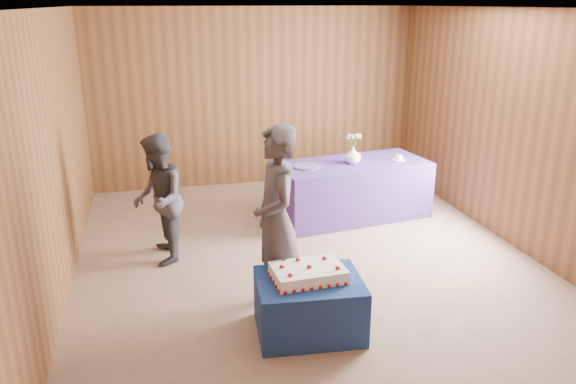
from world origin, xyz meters
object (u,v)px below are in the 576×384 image
object	(u,v)px
serving_table	(351,190)
cake_table	(309,306)
guest_left	(276,221)
guest_right	(158,200)
sheet_cake	(308,273)
vase	(353,155)

from	to	relation	value
serving_table	cake_table	bearing A→B (deg)	-124.83
serving_table	guest_left	bearing A→B (deg)	-133.31
cake_table	guest_left	world-z (taller)	guest_left
serving_table	guest_right	world-z (taller)	guest_right
sheet_cake	vase	distance (m)	2.85
sheet_cake	guest_left	xyz separation A→B (m)	(-0.18, 0.45, 0.32)
serving_table	sheet_cake	bearing A→B (deg)	-125.13
cake_table	serving_table	size ratio (longest dim) A/B	0.45
sheet_cake	guest_right	xyz separation A→B (m)	(-1.20, 1.75, 0.16)
cake_table	vase	bearing A→B (deg)	67.80
serving_table	guest_left	world-z (taller)	guest_left
sheet_cake	guest_right	world-z (taller)	guest_right
sheet_cake	guest_right	distance (m)	2.13
guest_left	sheet_cake	bearing A→B (deg)	19.95
cake_table	guest_left	bearing A→B (deg)	116.24
cake_table	guest_right	size ratio (longest dim) A/B	0.63
sheet_cake	vase	bearing A→B (deg)	59.47
guest_right	sheet_cake	bearing A→B (deg)	35.65
guest_left	guest_right	bearing A→B (deg)	-143.61
serving_table	guest_right	bearing A→B (deg)	-170.27
serving_table	vase	xyz separation A→B (m)	(-0.01, -0.03, 0.49)
vase	guest_left	size ratio (longest dim) A/B	0.13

